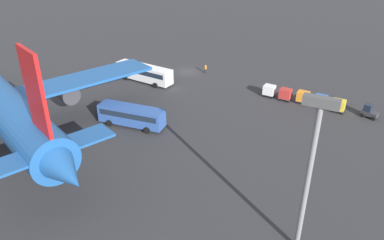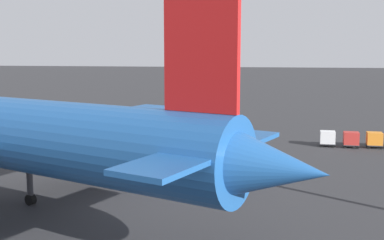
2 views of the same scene
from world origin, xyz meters
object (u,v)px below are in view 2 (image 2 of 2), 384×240
at_px(cargo_cart_orange, 374,139).
at_px(cargo_cart_white, 328,138).
at_px(shuttle_bus_near, 146,133).
at_px(worker_person, 218,130).
at_px(shuttle_bus_far, 191,164).
at_px(cargo_cart_red, 351,139).

relative_size(cargo_cart_orange, cargo_cart_white, 1.00).
bearing_deg(shuttle_bus_near, worker_person, -125.32).
xyz_separation_m(shuttle_bus_far, cargo_cart_orange, (-20.57, -20.41, -0.68)).
bearing_deg(cargo_cart_orange, cargo_cart_red, 5.62).
bearing_deg(worker_person, shuttle_bus_near, 50.13).
relative_size(shuttle_bus_far, cargo_cart_orange, 5.06).
bearing_deg(cargo_cart_orange, worker_person, -13.73).
height_order(shuttle_bus_near, cargo_cart_orange, shuttle_bus_near).
relative_size(shuttle_bus_near, worker_person, 6.96).
relative_size(worker_person, cargo_cart_orange, 0.84).
distance_m(worker_person, cargo_cart_white, 15.99).
bearing_deg(cargo_cart_red, cargo_cart_white, -4.45).
height_order(worker_person, cargo_cart_white, cargo_cart_white).
relative_size(shuttle_bus_far, worker_person, 5.98).
bearing_deg(worker_person, cargo_cart_red, 163.29).
bearing_deg(cargo_cart_red, worker_person, -16.71).
distance_m(shuttle_bus_far, cargo_cart_orange, 28.99).
xyz_separation_m(shuttle_bus_near, shuttle_bus_far, (-8.69, 15.68, -0.05)).
bearing_deg(shuttle_bus_far, cargo_cart_red, -138.95).
bearing_deg(shuttle_bus_near, cargo_cart_orange, -166.24).
xyz_separation_m(cargo_cart_orange, cargo_cart_red, (2.95, 0.29, 0.00)).
bearing_deg(shuttle_bus_far, worker_person, -96.74).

